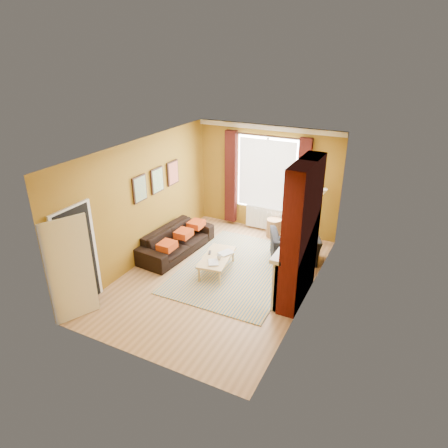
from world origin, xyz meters
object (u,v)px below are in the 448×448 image
at_px(coffee_table, 217,258).
at_px(wicker_stool, 274,228).
at_px(armchair, 294,247).
at_px(floor_lamp, 322,202).
at_px(sofa, 176,241).

relative_size(coffee_table, wicker_stool, 2.55).
xyz_separation_m(armchair, floor_lamp, (0.32, 0.94, 0.85)).
relative_size(sofa, wicker_stool, 4.38).
height_order(sofa, wicker_stool, sofa).
height_order(sofa, coffee_table, sofa).
height_order(armchair, wicker_stool, armchair).
distance_m(sofa, armchair, 2.79).
xyz_separation_m(coffee_table, wicker_stool, (0.51, 2.23, -0.10)).
bearing_deg(wicker_stool, coffee_table, -102.94).
distance_m(coffee_table, floor_lamp, 2.88).
distance_m(armchair, wicker_stool, 1.32).
xyz_separation_m(wicker_stool, floor_lamp, (1.17, -0.06, 0.95)).
bearing_deg(coffee_table, sofa, 154.65).
xyz_separation_m(armchair, wicker_stool, (-0.85, 1.00, -0.11)).
bearing_deg(armchair, floor_lamp, -134.50).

